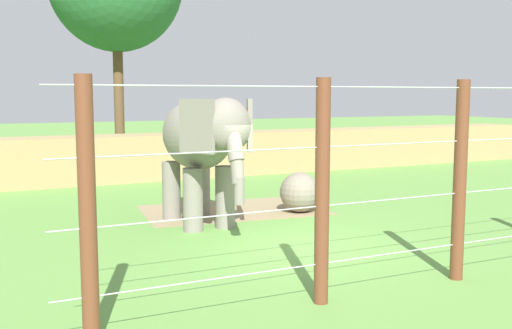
% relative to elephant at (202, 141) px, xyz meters
% --- Properties ---
extents(ground_plane, '(120.00, 120.00, 0.00)m').
position_rel_elephant_xyz_m(ground_plane, '(1.08, -2.62, -2.04)').
color(ground_plane, '#609342').
extents(dirt_patch, '(5.14, 3.53, 0.01)m').
position_rel_elephant_xyz_m(dirt_patch, '(1.44, 1.46, -2.03)').
color(dirt_patch, '#937F5B').
rests_on(dirt_patch, ground).
extents(embankment_wall, '(36.00, 1.80, 1.67)m').
position_rel_elephant_xyz_m(embankment_wall, '(1.08, 8.37, -1.20)').
color(embankment_wall, tan).
rests_on(embankment_wall, ground).
extents(elephant, '(1.75, 4.15, 3.07)m').
position_rel_elephant_xyz_m(elephant, '(0.00, 0.00, 0.00)').
color(elephant, gray).
rests_on(elephant, ground).
extents(enrichment_ball, '(1.07, 1.07, 1.07)m').
position_rel_elephant_xyz_m(enrichment_ball, '(2.94, 0.43, -1.50)').
color(enrichment_ball, gray).
rests_on(enrichment_ball, ground).
extents(cable_fence, '(10.48, 0.22, 3.38)m').
position_rel_elephant_xyz_m(cable_fence, '(1.08, -5.79, -0.34)').
color(cable_fence, brown).
rests_on(cable_fence, ground).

